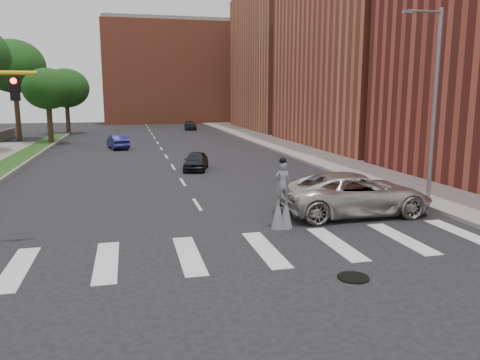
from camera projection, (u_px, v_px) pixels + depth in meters
ground_plane at (234, 263)px, 14.46m from camera, size 160.00×160.00×0.00m
median_curb at (16, 171)px, 31.19m from camera, size 0.20×60.00×0.28m
sidewalk_right at (310, 153)px, 41.23m from camera, size 5.00×90.00×0.18m
manhole at (353, 277)px, 13.23m from camera, size 0.90×0.90×0.04m
building_mid at (385, 24)px, 46.04m from camera, size 16.00×22.00×24.00m
building_far at (298, 61)px, 69.37m from camera, size 16.00×22.00×20.00m
building_backdrop at (175, 74)px, 88.86m from camera, size 26.00×14.00×18.00m
streetlight at (433, 100)px, 21.82m from camera, size 2.05×0.20×9.00m
stilt_performer at (282, 201)px, 18.00m from camera, size 0.84×0.53×2.80m
suv_crossing at (355, 194)px, 20.18m from camera, size 6.58×3.07×1.82m
car_near at (196, 161)px, 32.25m from camera, size 2.39×3.97×1.26m
car_mid at (118, 142)px, 44.97m from camera, size 2.30×4.39×1.38m
car_far at (190, 126)px, 69.51m from camera, size 2.05×4.30×1.21m
tree_5 at (14, 67)px, 51.71m from camera, size 6.88×6.88×11.17m
tree_6 at (47, 89)px, 47.83m from camera, size 4.95×4.95×7.84m
tree_7 at (66, 88)px, 60.84m from camera, size 5.93×5.93×8.50m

